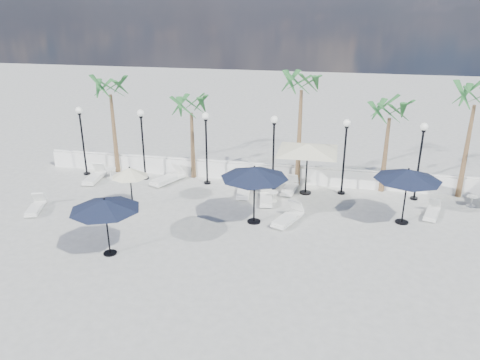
% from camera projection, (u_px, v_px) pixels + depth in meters
% --- Properties ---
extents(ground, '(100.00, 100.00, 0.00)m').
position_uv_depth(ground, '(250.00, 249.00, 18.32)').
color(ground, '#969692').
rests_on(ground, ground).
extents(balustrade, '(26.00, 0.30, 1.01)m').
position_uv_depth(balustrade, '(275.00, 173.00, 25.01)').
color(balustrade, white).
rests_on(balustrade, ground).
extents(lamppost_0, '(0.36, 0.36, 3.84)m').
position_uv_depth(lamppost_0, '(82.00, 131.00, 25.34)').
color(lamppost_0, black).
rests_on(lamppost_0, ground).
extents(lamppost_1, '(0.36, 0.36, 3.84)m').
position_uv_depth(lamppost_1, '(142.00, 135.00, 24.68)').
color(lamppost_1, black).
rests_on(lamppost_1, ground).
extents(lamppost_2, '(0.36, 0.36, 3.84)m').
position_uv_depth(lamppost_2, '(206.00, 138.00, 24.02)').
color(lamppost_2, black).
rests_on(lamppost_2, ground).
extents(lamppost_3, '(0.36, 0.36, 3.84)m').
position_uv_depth(lamppost_3, '(274.00, 142.00, 23.37)').
color(lamppost_3, black).
rests_on(lamppost_3, ground).
extents(lamppost_4, '(0.36, 0.36, 3.84)m').
position_uv_depth(lamppost_4, '(345.00, 146.00, 22.71)').
color(lamppost_4, black).
rests_on(lamppost_4, ground).
extents(lamppost_5, '(0.36, 0.36, 3.84)m').
position_uv_depth(lamppost_5, '(421.00, 151.00, 22.05)').
color(lamppost_5, black).
rests_on(lamppost_5, ground).
extents(palm_0, '(2.60, 2.60, 5.50)m').
position_uv_depth(palm_0, '(110.00, 92.00, 25.06)').
color(palm_0, brown).
rests_on(palm_0, ground).
extents(palm_1, '(2.60, 2.60, 4.70)m').
position_uv_depth(palm_1, '(191.00, 110.00, 24.49)').
color(palm_1, brown).
rests_on(palm_1, ground).
extents(palm_2, '(2.60, 2.60, 6.10)m').
position_uv_depth(palm_2, '(302.00, 88.00, 22.93)').
color(palm_2, brown).
rests_on(palm_2, ground).
extents(palm_3, '(2.60, 2.60, 4.90)m').
position_uv_depth(palm_3, '(390.00, 115.00, 22.54)').
color(palm_3, brown).
rests_on(palm_3, ground).
extents(palm_4, '(2.60, 2.60, 5.70)m').
position_uv_depth(palm_4, '(475.00, 102.00, 21.57)').
color(palm_4, brown).
rests_on(palm_4, ground).
extents(lounger_0, '(1.05, 1.79, 0.64)m').
position_uv_depth(lounger_0, '(35.00, 207.00, 21.54)').
color(lounger_0, silver).
rests_on(lounger_0, ground).
extents(lounger_1, '(1.52, 2.23, 0.80)m').
position_uv_depth(lounger_1, '(168.00, 178.00, 24.96)').
color(lounger_1, silver).
rests_on(lounger_1, ground).
extents(lounger_2, '(0.81, 2.00, 0.73)m').
position_uv_depth(lounger_2, '(95.00, 177.00, 25.18)').
color(lounger_2, silver).
rests_on(lounger_2, ground).
extents(lounger_3, '(0.84, 1.87, 0.68)m').
position_uv_depth(lounger_3, '(266.00, 198.00, 22.55)').
color(lounger_3, silver).
rests_on(lounger_3, ground).
extents(lounger_4, '(0.79, 1.83, 0.66)m').
position_uv_depth(lounger_4, '(290.00, 188.00, 23.75)').
color(lounger_4, silver).
rests_on(lounger_4, ground).
extents(lounger_5, '(0.88, 2.01, 0.73)m').
position_uv_depth(lounger_5, '(243.00, 190.00, 23.43)').
color(lounger_5, silver).
rests_on(lounger_5, ground).
extents(lounger_6, '(1.33, 2.04, 0.73)m').
position_uv_depth(lounger_6, '(288.00, 217.00, 20.44)').
color(lounger_6, silver).
rests_on(lounger_6, ground).
extents(lounger_7, '(0.99, 1.73, 0.62)m').
position_uv_depth(lounger_7, '(432.00, 212.00, 21.03)').
color(lounger_7, silver).
rests_on(lounger_7, ground).
extents(side_table_0, '(0.59, 0.59, 0.57)m').
position_uv_depth(side_table_0, '(111.00, 172.00, 25.53)').
color(side_table_0, silver).
rests_on(side_table_0, ground).
extents(side_table_1, '(0.50, 0.50, 0.48)m').
position_uv_depth(side_table_1, '(273.00, 195.00, 22.63)').
color(side_table_1, silver).
rests_on(side_table_1, ground).
extents(side_table_2, '(0.51, 0.51, 0.50)m').
position_uv_depth(side_table_2, '(472.00, 200.00, 22.09)').
color(side_table_2, silver).
rests_on(side_table_2, ground).
extents(parasol_navy_left, '(2.64, 2.64, 2.33)m').
position_uv_depth(parasol_navy_left, '(105.00, 205.00, 17.26)').
color(parasol_navy_left, black).
rests_on(parasol_navy_left, ground).
extents(parasol_navy_mid, '(2.93, 2.93, 2.63)m').
position_uv_depth(parasol_navy_mid, '(254.00, 173.00, 19.74)').
color(parasol_navy_mid, black).
rests_on(parasol_navy_mid, ground).
extents(parasol_navy_right, '(2.84, 2.84, 2.55)m').
position_uv_depth(parasol_navy_right, '(408.00, 175.00, 19.72)').
color(parasol_navy_right, black).
rests_on(parasol_navy_right, ground).
extents(parasol_cream_sq_a, '(5.71, 5.71, 2.81)m').
position_uv_depth(parasol_cream_sq_a, '(308.00, 144.00, 22.73)').
color(parasol_cream_sq_a, black).
rests_on(parasol_cream_sq_a, ground).
extents(parasol_cream_small, '(1.71, 1.71, 2.10)m').
position_uv_depth(parasol_cream_small, '(130.00, 173.00, 21.24)').
color(parasol_cream_small, black).
rests_on(parasol_cream_small, ground).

